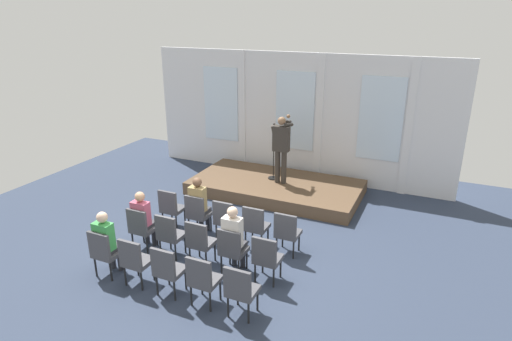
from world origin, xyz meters
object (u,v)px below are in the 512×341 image
chair_r2_c2 (168,268)px  chair_r2_c4 (241,288)px  chair_r0_c2 (226,218)px  chair_r1_c2 (200,240)px  chair_r2_c0 (105,251)px  chair_r1_c0 (141,226)px  chair_r2_c3 (203,278)px  chair_r2_c1 (135,259)px  audience_r0_c1 (199,202)px  audience_r1_c3 (234,236)px  chair_r0_c3 (255,224)px  chair_r1_c1 (170,233)px  mic_stand (273,167)px  speaker (281,145)px  chair_r1_c3 (232,248)px  audience_r2_c0 (107,240)px  chair_r0_c1 (197,212)px  chair_r0_c4 (287,231)px  audience_r1_c0 (143,217)px  chair_r1_c4 (266,256)px  chair_r0_c0 (171,207)px

chair_r2_c2 → chair_r2_c4: (1.38, 0.00, 0.00)m
chair_r0_c2 → chair_r1_c2: same height
chair_r2_c0 → chair_r1_c0: bearing=90.0°
chair_r2_c0 → chair_r2_c3: size_ratio=1.00×
chair_r0_c2 → chair_r2_c1: size_ratio=1.00×
chair_r1_c2 → chair_r2_c3: bearing=-56.4°
chair_r0_c2 → chair_r2_c0: (-1.38, -2.08, 0.00)m
chair_r2_c3 → chair_r2_c2: bearing=180.0°
chair_r2_c0 → chair_r2_c2: size_ratio=1.00×
audience_r0_c1 → audience_r1_c3: audience_r1_c3 is taller
chair_r0_c3 → chair_r1_c1: 1.73m
audience_r0_c1 → audience_r1_c3: bearing=-37.0°
mic_stand → chair_r2_c4: size_ratio=1.65×
audience_r0_c1 → chair_r1_c0: audience_r0_c1 is taller
audience_r0_c1 → chair_r1_c1: audience_r0_c1 is taller
audience_r1_c3 → chair_r2_c3: 1.14m
speaker → chair_r1_c3: size_ratio=1.90×
chair_r2_c1 → audience_r2_c0: bearing=173.1°
chair_r1_c2 → chair_r1_c3: size_ratio=1.00×
chair_r0_c3 → chair_r1_c0: bearing=-153.4°
chair_r0_c1 → chair_r2_c1: (0.00, -2.08, 0.00)m
chair_r0_c4 → chair_r2_c4: same height
chair_r0_c2 → audience_r2_c0: size_ratio=0.73×
chair_r1_c1 → chair_r1_c2: size_ratio=1.00×
speaker → audience_r1_c0: size_ratio=1.41×
chair_r2_c1 → chair_r1_c3: bearing=36.9°
chair_r0_c3 → chair_r2_c1: 2.49m
chair_r0_c4 → chair_r2_c1: bearing=-134.9°
speaker → chair_r0_c2: (-0.14, -2.85, -0.84)m
chair_r2_c4 → chair_r0_c4: bearing=90.0°
chair_r1_c0 → chair_r2_c3: (2.07, -1.04, 0.00)m
mic_stand → chair_r1_c2: 4.07m
mic_stand → audience_r1_c3: size_ratio=1.16×
audience_r1_c0 → audience_r1_c3: bearing=-0.1°
chair_r0_c3 → chair_r2_c3: size_ratio=1.00×
chair_r2_c2 → chair_r1_c2: bearing=90.0°
chair_r1_c4 → chair_r2_c3: (-0.69, -1.04, 0.00)m
speaker → chair_r0_c0: 3.33m
chair_r0_c3 → audience_r2_c0: 2.88m
speaker → chair_r1_c0: bearing=-111.3°
mic_stand → chair_r1_c1: size_ratio=1.65×
audience_r0_c1 → chair_r1_c3: (1.38, -1.12, -0.20)m
audience_r0_c1 → chair_r2_c3: 2.57m
chair_r2_c1 → chair_r2_c2: same height
chair_r0_c0 → chair_r2_c3: size_ratio=1.00×
chair_r2_c4 → chair_r0_c3: bearing=108.4°
chair_r2_c4 → chair_r1_c3: bearing=123.6°
mic_stand → chair_r2_c4: 5.33m
audience_r0_c1 → chair_r0_c3: size_ratio=1.40×
audience_r1_c0 → audience_r2_c0: 1.04m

